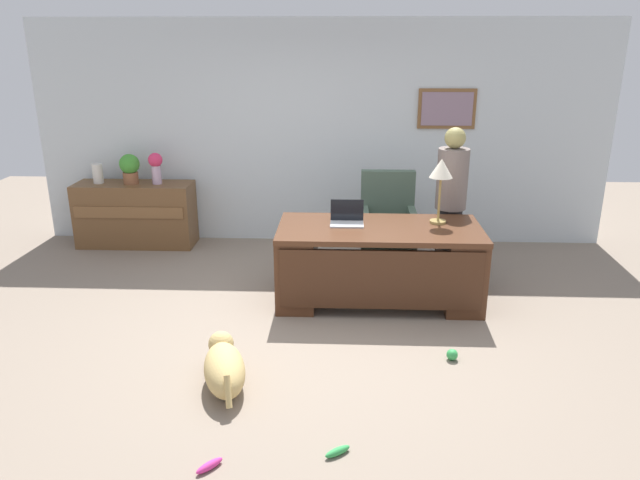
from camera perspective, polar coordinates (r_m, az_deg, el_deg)
ground_plane at (r=5.36m, az=-1.10°, el=-8.64°), size 12.00×12.00×0.00m
back_wall at (r=7.44m, az=0.15°, el=10.12°), size 7.00×0.16×2.70m
desk at (r=5.80m, az=5.63°, el=-2.05°), size 1.94×0.92×0.76m
credenza at (r=7.75m, az=-17.16°, el=2.36°), size 1.43×0.50×0.78m
armchair at (r=6.71m, az=6.46°, el=1.40°), size 0.60×0.59×1.07m
person_standing at (r=6.39m, az=12.35°, el=3.48°), size 0.32×0.32×1.62m
dog_lying at (r=4.58m, az=-9.14°, el=-11.85°), size 0.46×0.81×0.30m
laptop at (r=5.79m, az=2.59°, el=2.12°), size 0.32×0.22×0.22m
desk_lamp at (r=5.81m, az=11.48°, el=6.33°), size 0.22×0.22×0.63m
vase_with_flowers at (r=7.51m, az=-15.40°, el=6.87°), size 0.17×0.17×0.38m
vase_empty at (r=7.78m, az=-20.44°, el=5.96°), size 0.12×0.12×0.24m
potted_plant at (r=7.62m, az=-17.70°, el=6.61°), size 0.24×0.24×0.36m
dog_toy_ball at (r=5.01m, az=12.50°, el=-10.63°), size 0.09×0.09×0.09m
dog_toy_bone at (r=3.90m, az=-10.51°, el=-20.41°), size 0.16×0.17×0.05m
dog_toy_plush at (r=3.94m, az=1.69°, el=-19.51°), size 0.18×0.15×0.05m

